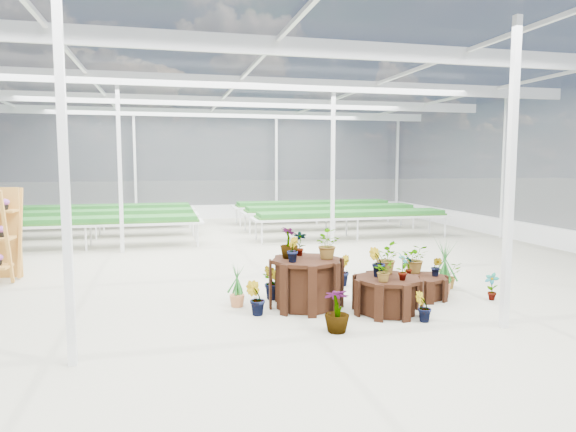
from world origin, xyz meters
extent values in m
plane|color=gray|center=(0.00, 0.00, 0.00)|extent=(24.00, 24.00, 0.00)
cylinder|color=black|center=(0.43, -2.28, 0.42)|extent=(1.36, 1.36, 0.83)
cylinder|color=black|center=(1.63, -2.88, 0.29)|extent=(1.24, 1.24, 0.58)
cylinder|color=black|center=(2.63, -2.18, 0.20)|extent=(1.04, 1.04, 0.40)
imported|color=#1E5F21|center=(0.16, -2.15, 1.10)|extent=(0.42, 0.42, 0.54)
imported|color=#1E5F21|center=(0.75, -2.34, 1.08)|extent=(0.52, 0.55, 0.49)
imported|color=#1E5F21|center=(0.40, -1.97, 1.05)|extent=(0.27, 0.24, 0.44)
imported|color=#1E5F21|center=(0.13, -2.48, 1.04)|extent=(0.20, 0.24, 0.41)
imported|color=#1E5F21|center=(1.48, -2.78, 0.83)|extent=(0.32, 0.28, 0.48)
imported|color=#1E5F21|center=(1.77, -3.12, 0.81)|extent=(0.28, 0.28, 0.44)
imported|color=#1E5F21|center=(1.72, -2.57, 0.85)|extent=(0.51, 0.56, 0.52)
imported|color=#1E5F21|center=(1.44, -3.13, 0.75)|extent=(0.40, 0.39, 0.34)
imported|color=#1E5F21|center=(2.43, -2.06, 0.58)|extent=(0.15, 0.20, 0.36)
imported|color=#1E5F21|center=(2.86, -2.28, 0.58)|extent=(0.24, 0.25, 0.35)
imported|color=#1E5F21|center=(2.64, -1.90, 0.67)|extent=(0.63, 0.60, 0.54)
imported|color=#1E5F21|center=(-0.49, -2.52, 0.28)|extent=(0.36, 0.32, 0.56)
imported|color=#1E5F21|center=(-0.03, -1.68, 0.32)|extent=(0.29, 0.36, 0.64)
imported|color=#1E5F21|center=(0.51, -3.61, 0.32)|extent=(0.41, 0.41, 0.65)
imported|color=#1E5F21|center=(1.96, -3.47, 0.24)|extent=(0.27, 0.23, 0.47)
imported|color=#1E5F21|center=(3.77, -2.61, 0.25)|extent=(0.28, 0.31, 0.49)
imported|color=#1E5F21|center=(3.48, -1.64, 0.26)|extent=(0.48, 0.42, 0.52)
imported|color=#1E5F21|center=(2.79, -1.28, 0.26)|extent=(0.21, 0.29, 0.52)
imported|color=#1E5F21|center=(1.55, -0.93, 0.30)|extent=(0.38, 0.41, 0.61)
imported|color=#1E5F21|center=(0.10, -1.56, 0.30)|extent=(0.66, 0.61, 0.61)
camera|label=1|loc=(-1.88, -10.45, 2.45)|focal=32.00mm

